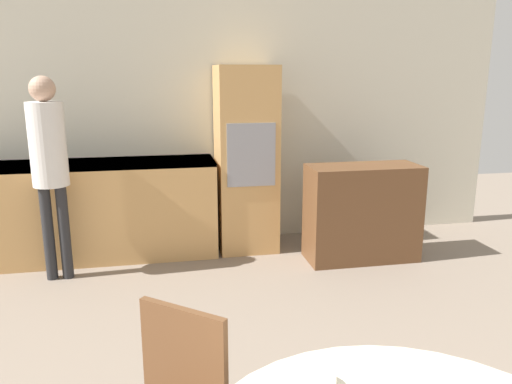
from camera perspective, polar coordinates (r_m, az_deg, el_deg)
wall_back at (r=5.23m, az=-5.66°, el=8.35°), size 6.38×0.05×2.60m
kitchen_counter at (r=5.05m, az=-18.25°, el=-1.88°), size 2.36×0.60×0.94m
oven_unit at (r=5.00m, az=-1.15°, el=3.74°), size 0.58×0.59×1.83m
sideboard at (r=4.87m, az=12.04°, el=-2.35°), size 1.06×0.45×0.92m
person_standing at (r=4.50m, az=-22.61°, el=3.95°), size 0.29×0.29×1.74m
bowl_centre at (r=1.76m, az=6.15°, el=-21.02°), size 0.17×0.17×0.05m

